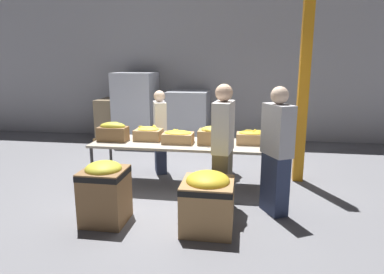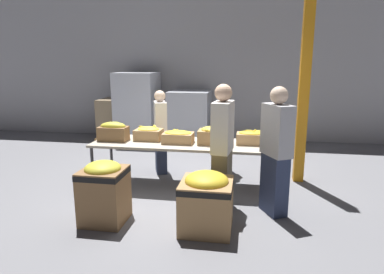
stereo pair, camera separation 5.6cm
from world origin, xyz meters
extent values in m
plane|color=slate|center=(0.00, 0.00, 0.00)|extent=(30.00, 30.00, 0.00)
cube|color=#A8A8AD|center=(0.00, 3.73, 2.00)|extent=(16.00, 0.08, 4.00)
cube|color=#B2A893|center=(0.00, 0.00, 0.73)|extent=(2.86, 0.90, 0.04)
cylinder|color=#38383D|center=(-1.37, -0.39, 0.35)|extent=(0.05, 0.05, 0.71)
cylinder|color=#38383D|center=(1.37, -0.39, 0.35)|extent=(0.05, 0.05, 0.71)
cylinder|color=#38383D|center=(-1.37, 0.39, 0.35)|extent=(0.05, 0.05, 0.71)
cylinder|color=#38383D|center=(1.37, 0.39, 0.35)|extent=(0.05, 0.05, 0.71)
cube|color=olive|center=(-1.13, -0.04, 0.86)|extent=(0.48, 0.28, 0.23)
ellipsoid|color=gold|center=(-1.13, -0.04, 0.99)|extent=(0.44, 0.22, 0.14)
ellipsoid|color=gold|center=(-1.16, -0.06, 1.03)|extent=(0.20, 0.13, 0.05)
ellipsoid|color=gold|center=(-1.17, -0.01, 1.04)|extent=(0.14, 0.14, 0.06)
ellipsoid|color=gold|center=(-1.16, -0.06, 1.03)|extent=(0.07, 0.16, 0.04)
ellipsoid|color=gold|center=(-1.13, 0.02, 1.04)|extent=(0.16, 0.11, 0.05)
cube|color=tan|center=(-0.56, 0.10, 0.83)|extent=(0.45, 0.33, 0.18)
ellipsoid|color=yellow|center=(-0.56, 0.10, 0.93)|extent=(0.36, 0.29, 0.08)
ellipsoid|color=yellow|center=(-0.56, 0.06, 0.95)|extent=(0.07, 0.19, 0.05)
ellipsoid|color=yellow|center=(-0.48, 0.18, 0.97)|extent=(0.14, 0.20, 0.05)
ellipsoid|color=yellow|center=(-0.67, 0.12, 0.96)|extent=(0.19, 0.16, 0.05)
cube|color=tan|center=(-0.03, -0.03, 0.83)|extent=(0.49, 0.34, 0.16)
ellipsoid|color=yellow|center=(-0.03, -0.03, 0.91)|extent=(0.44, 0.30, 0.07)
ellipsoid|color=yellow|center=(-0.09, 0.05, 0.93)|extent=(0.12, 0.18, 0.05)
ellipsoid|color=yellow|center=(-0.05, 0.04, 0.94)|extent=(0.07, 0.16, 0.04)
cube|color=#A37A4C|center=(0.55, -0.01, 0.86)|extent=(0.49, 0.33, 0.22)
ellipsoid|color=yellow|center=(0.55, -0.01, 0.98)|extent=(0.40, 0.30, 0.11)
ellipsoid|color=yellow|center=(0.69, -0.10, 1.00)|extent=(0.17, 0.17, 0.05)
ellipsoid|color=yellow|center=(0.63, -0.07, 1.02)|extent=(0.11, 0.17, 0.05)
ellipsoid|color=yellow|center=(0.44, -0.11, 1.00)|extent=(0.08, 0.21, 0.04)
cube|color=tan|center=(1.15, 0.08, 0.83)|extent=(0.47, 0.29, 0.18)
ellipsoid|color=gold|center=(1.15, 0.08, 0.93)|extent=(0.40, 0.25, 0.07)
ellipsoid|color=gold|center=(1.27, 0.15, 0.94)|extent=(0.17, 0.08, 0.05)
ellipsoid|color=gold|center=(1.23, 0.05, 0.94)|extent=(0.18, 0.06, 0.05)
ellipsoid|color=gold|center=(1.20, 0.11, 0.96)|extent=(0.09, 0.21, 0.04)
ellipsoid|color=gold|center=(1.12, 0.09, 0.96)|extent=(0.16, 0.07, 0.04)
cube|color=#2D3856|center=(1.47, -0.82, 0.41)|extent=(0.38, 0.45, 0.82)
cube|color=#B2B2B7|center=(1.47, -0.82, 1.16)|extent=(0.43, 0.52, 0.68)
sphere|color=beige|center=(1.47, -0.82, 1.62)|extent=(0.23, 0.23, 0.23)
cube|color=#6B604C|center=(0.75, -0.78, 0.42)|extent=(0.27, 0.42, 0.83)
cube|color=silver|center=(0.75, -0.78, 1.18)|extent=(0.29, 0.50, 0.69)
sphere|color=#DBAD89|center=(0.75, -0.78, 1.64)|extent=(0.24, 0.24, 0.24)
cube|color=#2D3856|center=(-0.50, 0.65, 0.36)|extent=(0.30, 0.39, 0.73)
cube|color=silver|center=(-0.50, 0.65, 1.03)|extent=(0.33, 0.46, 0.60)
sphere|color=beige|center=(-0.50, 0.65, 1.43)|extent=(0.21, 0.21, 0.21)
cube|color=#2D3856|center=(0.67, 0.80, 0.37)|extent=(0.29, 0.39, 0.73)
cube|color=#B2B2B7|center=(0.67, 0.80, 1.04)|extent=(0.32, 0.46, 0.61)
sphere|color=#DBAD89|center=(0.67, 0.80, 1.44)|extent=(0.21, 0.21, 0.21)
cube|color=olive|center=(-0.70, -1.45, 0.36)|extent=(0.54, 0.54, 0.71)
cube|color=black|center=(-0.70, -1.45, 0.66)|extent=(0.55, 0.55, 0.07)
ellipsoid|color=gold|center=(-0.70, -1.45, 0.72)|extent=(0.46, 0.46, 0.19)
cube|color=#A37A4C|center=(0.62, -1.45, 0.31)|extent=(0.63, 0.63, 0.63)
cube|color=black|center=(0.62, -1.45, 0.57)|extent=(0.63, 0.63, 0.07)
ellipsoid|color=gold|center=(0.62, -1.45, 0.64)|extent=(0.53, 0.53, 0.22)
cube|color=orange|center=(1.98, 0.59, 2.00)|extent=(0.17, 0.17, 4.00)
cube|color=olive|center=(-2.23, 3.01, 0.07)|extent=(0.98, 0.98, 0.13)
cube|color=#897556|center=(-2.23, 3.01, 0.61)|extent=(0.91, 0.91, 0.96)
cube|color=olive|center=(-0.37, 3.07, 0.07)|extent=(1.09, 1.09, 0.13)
cube|color=#B2B7C1|center=(-0.37, 3.07, 0.72)|extent=(1.00, 1.00, 1.19)
cube|color=olive|center=(-1.71, 2.98, 0.07)|extent=(1.07, 1.07, 0.13)
cube|color=silver|center=(-1.71, 2.98, 0.95)|extent=(0.99, 0.99, 1.64)
camera|label=1|loc=(1.04, -5.35, 2.06)|focal=32.00mm
camera|label=2|loc=(1.10, -5.34, 2.06)|focal=32.00mm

